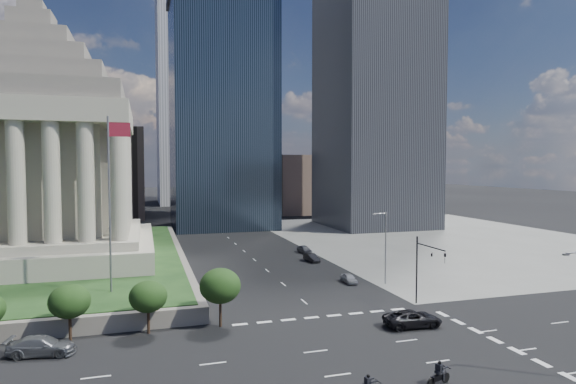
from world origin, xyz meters
name	(u,v)px	position (x,y,z in m)	size (l,w,h in m)	color
ground	(212,224)	(0.00, 100.00, 0.00)	(500.00, 500.00, 0.00)	black
sidewalk_ne	(440,238)	(46.00, 60.00, 0.01)	(68.00, 90.00, 0.03)	slate
war_memorial	(35,133)	(-34.00, 48.00, 21.40)	(34.00, 34.00, 39.00)	#9C9483
flagpole	(111,194)	(-21.83, 24.00, 13.11)	(2.52, 0.24, 20.00)	slate
midrise_glass	(222,115)	(2.00, 95.00, 30.00)	(26.00, 26.00, 60.00)	black
highrise_ne	(375,41)	(42.00, 85.00, 50.00)	(26.00, 28.00, 100.00)	black
building_filler_ne	(291,184)	(32.00, 130.00, 10.00)	(20.00, 30.00, 20.00)	brown
building_filler_nw	(105,173)	(-30.00, 130.00, 14.00)	(24.00, 30.00, 28.00)	brown
traffic_signal_ne	(425,262)	(12.50, 13.70, 5.25)	(0.30, 5.74, 8.00)	black
street_lamp_north	(385,243)	(13.33, 25.00, 5.66)	(2.13, 0.22, 10.00)	slate
pickup_truck	(413,319)	(7.67, 8.35, 0.82)	(5.91, 2.72, 1.64)	black
suv_grey	(42,346)	(-26.84, 11.00, 0.81)	(5.61, 2.28, 1.63)	#4F5256
parked_sedan_near	(349,278)	(9.00, 27.08, 0.63)	(1.49, 3.71, 1.26)	#96989E
parked_sedan_mid	(312,258)	(9.00, 42.70, 0.66)	(4.01, 1.40, 1.32)	black
parked_sedan_far	(305,249)	(10.46, 50.79, 0.70)	(4.10, 1.65, 1.40)	#4E4F55
motorcycle_lead	(439,373)	(2.48, -3.77, 0.91)	(2.45, 0.67, 1.83)	black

